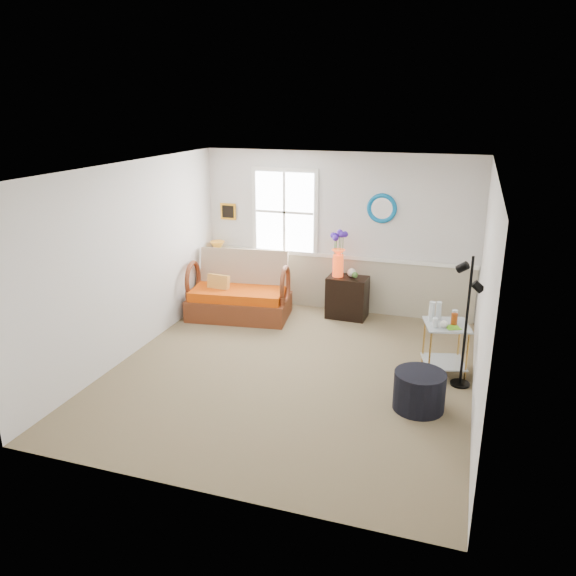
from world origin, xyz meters
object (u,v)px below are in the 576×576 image
(cabinet, at_px, (347,297))
(lamp_stand, at_px, (220,284))
(floor_lamp, at_px, (466,323))
(loveseat, at_px, (239,286))
(ottoman, at_px, (419,391))
(side_table, at_px, (445,349))

(cabinet, bearing_deg, lamp_stand, 178.98)
(floor_lamp, bearing_deg, cabinet, 156.79)
(loveseat, height_order, floor_lamp, floor_lamp)
(ottoman, bearing_deg, loveseat, 146.06)
(loveseat, xyz_separation_m, floor_lamp, (3.50, -1.33, 0.30))
(cabinet, xyz_separation_m, side_table, (1.61, -1.57, -0.00))
(side_table, bearing_deg, cabinet, 135.65)
(ottoman, bearing_deg, cabinet, 118.49)
(lamp_stand, relative_size, cabinet, 0.87)
(loveseat, distance_m, ottoman, 3.71)
(loveseat, relative_size, side_table, 2.35)
(floor_lamp, distance_m, ottoman, 1.04)
(cabinet, xyz_separation_m, floor_lamp, (1.83, -1.84, 0.48))
(loveseat, bearing_deg, side_table, -25.55)
(cabinet, xyz_separation_m, ottoman, (1.40, -2.57, -0.12))
(cabinet, bearing_deg, side_table, -41.79)
(loveseat, distance_m, cabinet, 1.75)
(lamp_stand, xyz_separation_m, side_table, (3.93, -1.72, 0.04))
(floor_lamp, bearing_deg, lamp_stand, 176.34)
(loveseat, bearing_deg, lamp_stand, 127.07)
(floor_lamp, relative_size, ottoman, 2.84)
(loveseat, height_order, ottoman, loveseat)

